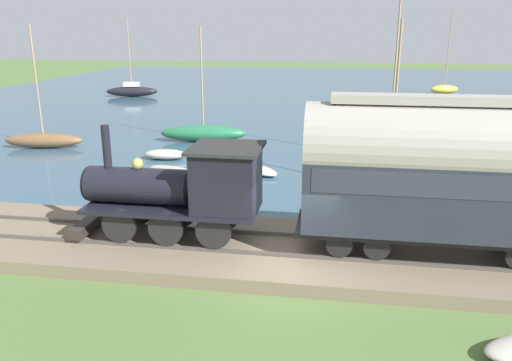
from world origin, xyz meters
TOP-DOWN VIEW (x-y plane):
  - ground_plane at (0.00, 0.00)m, footprint 200.00×200.00m
  - harbor_water at (44.02, 0.00)m, footprint 80.00×80.00m
  - rail_embankment at (1.33, 0.00)m, footprint 4.79×56.00m
  - steam_locomotive at (1.33, 3.41)m, footprint 2.17×6.02m
  - passenger_coach at (1.33, -4.30)m, footprint 2.41×8.51m
  - sailboat_green at (17.49, 7.20)m, footprint 2.11×5.62m
  - sailboat_yellow at (46.01, -13.01)m, footprint 2.48×3.61m
  - sailboat_brown at (14.23, 16.29)m, footprint 1.88×4.83m
  - sailboat_white at (14.38, -4.03)m, footprint 2.82×4.36m
  - sailboat_red at (8.71, -3.52)m, footprint 2.97×4.07m
  - sailboat_black at (38.12, 20.53)m, footprint 2.50×5.57m
  - rowboat_mid_harbor at (12.70, 8.11)m, footprint 1.25×2.43m
  - rowboat_near_shore at (10.68, 2.57)m, footprint 2.41×2.51m
  - rowboat_far_out at (9.76, 6.72)m, footprint 1.91×3.09m

SIDE VIEW (x-z plane):
  - ground_plane at x=0.00m, z-range 0.00..0.00m
  - harbor_water at x=44.02m, z-range 0.00..0.01m
  - rowboat_near_shore at x=10.68m, z-range 0.01..0.34m
  - rail_embankment at x=1.33m, z-range -0.06..0.46m
  - rowboat_far_out at x=9.76m, z-range 0.01..0.40m
  - rowboat_mid_harbor at x=12.70m, z-range 0.01..0.54m
  - sailboat_brown at x=14.23m, z-range -3.10..4.10m
  - sailboat_yellow at x=46.01m, z-range -3.82..4.93m
  - sailboat_green at x=17.49m, z-range -2.96..4.08m
  - sailboat_white at x=14.38m, z-range -3.56..4.75m
  - sailboat_black at x=38.12m, z-range -3.37..4.62m
  - sailboat_red at x=8.71m, z-range -2.96..4.31m
  - steam_locomotive at x=1.33m, z-range 0.45..3.98m
  - passenger_coach at x=1.33m, z-range 0.74..5.37m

